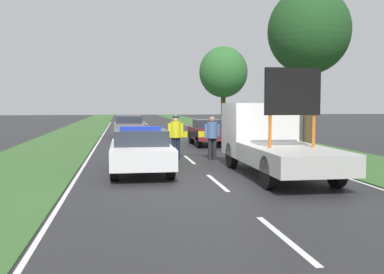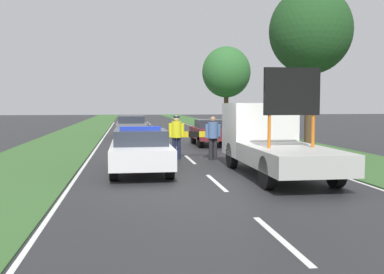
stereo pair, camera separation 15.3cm
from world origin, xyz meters
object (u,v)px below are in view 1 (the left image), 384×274
(work_truck, at_px, (270,139))
(police_car, at_px, (140,150))
(roadside_tree_near_left, at_px, (309,32))
(roadside_tree_near_right, at_px, (223,72))
(traffic_cone_centre_front, at_px, (116,152))
(police_officer, at_px, (176,133))
(pedestrian_civilian, at_px, (212,134))
(queued_car_wagon_maroon, at_px, (210,131))
(road_barrier, at_px, (187,136))
(queued_car_suv_grey, at_px, (129,126))
(traffic_cone_near_police, at_px, (131,151))

(work_truck, bearing_deg, police_car, -12.03)
(roadside_tree_near_left, bearing_deg, roadside_tree_near_right, 88.32)
(police_car, height_order, traffic_cone_centre_front, police_car)
(police_officer, height_order, roadside_tree_near_right, roadside_tree_near_right)
(pedestrian_civilian, height_order, queued_car_wagon_maroon, pedestrian_civilian)
(pedestrian_civilian, bearing_deg, roadside_tree_near_left, -0.42)
(road_barrier, xyz_separation_m, pedestrian_civilian, (0.86, -0.82, 0.12))
(traffic_cone_centre_front, bearing_deg, roadside_tree_near_right, 66.98)
(road_barrier, distance_m, queued_car_wagon_maroon, 5.64)
(roadside_tree_near_left, height_order, roadside_tree_near_right, roadside_tree_near_left)
(police_officer, relative_size, queued_car_suv_grey, 0.37)
(police_officer, bearing_deg, roadside_tree_near_right, -108.33)
(police_car, xyz_separation_m, police_officer, (1.52, 3.22, 0.30))
(road_barrier, bearing_deg, police_car, -116.71)
(work_truck, xyz_separation_m, police_officer, (-2.55, 3.91, -0.06))
(police_car, bearing_deg, queued_car_suv_grey, 87.03)
(road_barrier, bearing_deg, queued_car_wagon_maroon, 71.95)
(road_barrier, distance_m, traffic_cone_centre_front, 3.00)
(queued_car_suv_grey, bearing_deg, roadside_tree_near_left, 126.43)
(police_car, relative_size, queued_car_wagon_maroon, 1.23)
(queued_car_wagon_maroon, bearing_deg, police_car, 65.76)
(road_barrier, height_order, roadside_tree_near_left, roadside_tree_near_left)
(work_truck, bearing_deg, pedestrian_civilian, -74.57)
(work_truck, relative_size, roadside_tree_near_left, 0.85)
(police_car, bearing_deg, traffic_cone_centre_front, 101.57)
(roadside_tree_near_left, bearing_deg, queued_car_wagon_maroon, 131.28)
(police_car, height_order, traffic_cone_near_police, police_car)
(work_truck, relative_size, queued_car_wagon_maroon, 1.59)
(police_officer, xyz_separation_m, traffic_cone_near_police, (-1.75, 0.48, -0.71))
(work_truck, height_order, queued_car_wagon_maroon, work_truck)
(roadside_tree_near_right, bearing_deg, traffic_cone_centre_front, -113.02)
(police_officer, bearing_deg, queued_car_suv_grey, -82.94)
(police_officer, height_order, queued_car_suv_grey, police_officer)
(pedestrian_civilian, bearing_deg, road_barrier, 113.87)
(roadside_tree_near_right, bearing_deg, police_car, -108.69)
(traffic_cone_centre_front, height_order, queued_car_wagon_maroon, queued_car_wagon_maroon)
(road_barrier, distance_m, traffic_cone_near_police, 2.35)
(work_truck, distance_m, queued_car_suv_grey, 16.65)
(queued_car_wagon_maroon, bearing_deg, pedestrian_civilian, 79.67)
(queued_car_suv_grey, distance_m, roadside_tree_near_left, 13.97)
(pedestrian_civilian, bearing_deg, police_officer, 143.22)
(pedestrian_civilian, distance_m, traffic_cone_centre_front, 3.81)
(road_barrier, height_order, traffic_cone_centre_front, road_barrier)
(roadside_tree_near_left, bearing_deg, traffic_cone_near_police, -172.06)
(road_barrier, bearing_deg, traffic_cone_centre_front, -165.08)
(traffic_cone_centre_front, bearing_deg, traffic_cone_near_police, 47.49)
(traffic_cone_near_police, bearing_deg, work_truck, -45.63)
(road_barrier, height_order, police_officer, police_officer)
(roadside_tree_near_right, bearing_deg, queued_car_suv_grey, -132.95)
(pedestrian_civilian, bearing_deg, queued_car_suv_grey, 81.15)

